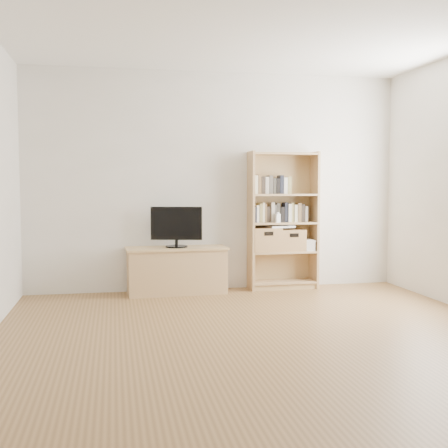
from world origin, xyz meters
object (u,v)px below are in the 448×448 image
object	(u,v)px
basket_right	(291,240)
laptop	(280,226)
basket_left	(265,239)
television	(176,227)
tv_stand	(177,271)
bookshelf	(283,220)
baby_monitor	(278,218)

from	to	relation	value
basket_right	laptop	size ratio (longest dim) A/B	1.01
basket_left	laptop	bearing A→B (deg)	-3.27
television	basket_right	xyz separation A→B (m)	(1.40, 0.06, -0.18)
tv_stand	laptop	world-z (taller)	laptop
television	laptop	xyz separation A→B (m)	(1.26, 0.05, -0.01)
basket_left	bookshelf	bearing A→B (deg)	0.21
basket_left	basket_right	size ratio (longest dim) A/B	1.10
basket_right	laptop	distance (m)	0.22
bookshelf	television	world-z (taller)	bookshelf
tv_stand	baby_monitor	distance (m)	1.35
tv_stand	basket_left	xyz separation A→B (m)	(1.08, 0.06, 0.35)
basket_left	laptop	world-z (taller)	laptop
basket_left	tv_stand	bearing A→B (deg)	-178.45
tv_stand	basket_left	world-z (taller)	basket_left
basket_left	laptop	distance (m)	0.24
baby_monitor	laptop	xyz separation A→B (m)	(0.05, 0.08, -0.10)
baby_monitor	tv_stand	bearing A→B (deg)	164.58
bookshelf	laptop	bearing A→B (deg)	-164.64
bookshelf	baby_monitor	distance (m)	0.13
bookshelf	laptop	distance (m)	0.08
laptop	bookshelf	bearing A→B (deg)	4.96
tv_stand	television	xyz separation A→B (m)	(0.00, 0.00, 0.51)
tv_stand	basket_left	size ratio (longest dim) A/B	3.24
tv_stand	bookshelf	bearing A→B (deg)	0.46
television	basket_right	bearing A→B (deg)	15.59
bookshelf	basket_left	bearing A→B (deg)	-178.81
tv_stand	bookshelf	size ratio (longest dim) A/B	0.68
baby_monitor	basket_left	bearing A→B (deg)	132.31
basket_left	basket_right	world-z (taller)	basket_left
tv_stand	baby_monitor	size ratio (longest dim) A/B	10.87
tv_stand	basket_right	world-z (taller)	basket_right
television	basket_right	world-z (taller)	television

